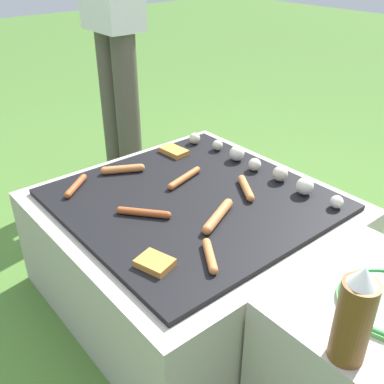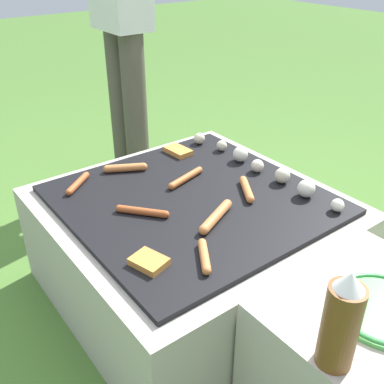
% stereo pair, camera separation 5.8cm
% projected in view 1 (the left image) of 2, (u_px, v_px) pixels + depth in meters
% --- Properties ---
extents(ground_plane, '(14.00, 14.00, 0.00)m').
position_uv_depth(ground_plane, '(192.00, 288.00, 1.70)').
color(ground_plane, '#47702D').
extents(grill, '(0.91, 0.91, 0.40)m').
position_uv_depth(grill, '(192.00, 246.00, 1.60)').
color(grill, '#B2AA9E').
rests_on(grill, ground_plane).
extents(side_ledge, '(0.45, 0.51, 0.40)m').
position_uv_depth(side_ledge, '(374.00, 362.00, 1.16)').
color(side_ledge, '#B2AA9E').
rests_on(side_ledge, ground_plane).
extents(sausage_front_center, '(0.07, 0.18, 0.02)m').
position_uv_depth(sausage_front_center, '(184.00, 178.00, 1.60)').
color(sausage_front_center, '#B7602D').
rests_on(sausage_front_center, grill).
extents(sausage_front_right, '(0.10, 0.18, 0.03)m').
position_uv_depth(sausage_front_right, '(218.00, 216.00, 1.37)').
color(sausage_front_right, '#C6753D').
rests_on(sausage_front_right, grill).
extents(sausage_front_left, '(0.09, 0.15, 0.03)m').
position_uv_depth(sausage_front_left, '(123.00, 169.00, 1.65)').
color(sausage_front_left, '#C6753D').
rests_on(sausage_front_left, grill).
extents(sausage_back_right, '(0.14, 0.12, 0.02)m').
position_uv_depth(sausage_back_right, '(144.00, 213.00, 1.40)').
color(sausage_back_right, '#A34C23').
rests_on(sausage_back_right, grill).
extents(sausage_back_center, '(0.11, 0.13, 0.02)m').
position_uv_depth(sausage_back_center, '(76.00, 186.00, 1.55)').
color(sausage_back_center, '#A34C23').
rests_on(sausage_back_center, grill).
extents(sausage_mid_left, '(0.13, 0.09, 0.02)m').
position_uv_depth(sausage_mid_left, '(210.00, 256.00, 1.21)').
color(sausage_mid_left, '#C6753D').
rests_on(sausage_mid_left, grill).
extents(sausage_back_left, '(0.14, 0.10, 0.03)m').
position_uv_depth(sausage_back_left, '(246.00, 188.00, 1.53)').
color(sausage_back_left, '#C6753D').
rests_on(sausage_back_left, grill).
extents(bread_slice_left, '(0.11, 0.09, 0.02)m').
position_uv_depth(bread_slice_left, '(155.00, 263.00, 1.19)').
color(bread_slice_left, '#D18438').
rests_on(bread_slice_left, grill).
extents(bread_slice_right, '(0.12, 0.08, 0.02)m').
position_uv_depth(bread_slice_right, '(174.00, 151.00, 1.80)').
color(bread_slice_right, '#D18438').
rests_on(bread_slice_right, grill).
extents(mushroom_row, '(0.73, 0.07, 0.06)m').
position_uv_depth(mushroom_row, '(260.00, 166.00, 1.65)').
color(mushroom_row, beige).
rests_on(mushroom_row, grill).
extents(condiment_bottle, '(0.07, 0.07, 0.23)m').
position_uv_depth(condiment_bottle, '(354.00, 317.00, 0.88)').
color(condiment_bottle, brown).
rests_on(condiment_bottle, side_ledge).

